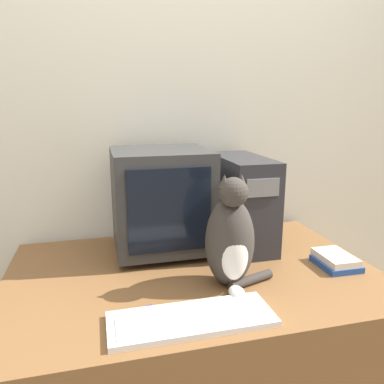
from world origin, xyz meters
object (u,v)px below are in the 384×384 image
object	(u,v)px
crt_monitor	(161,200)
pen	(130,311)
computer_tower	(241,201)
cat	(231,239)
keyboard	(192,319)
book_stack	(336,261)

from	to	relation	value
crt_monitor	pen	size ratio (longest dim) A/B	3.11
computer_tower	cat	xyz separation A→B (m)	(-0.18, -0.36, -0.03)
computer_tower	keyboard	size ratio (longest dim) A/B	0.87
computer_tower	cat	world-z (taller)	cat
crt_monitor	computer_tower	world-z (taller)	crt_monitor
keyboard	cat	distance (m)	0.31
computer_tower	book_stack	distance (m)	0.46
computer_tower	keyboard	xyz separation A→B (m)	(-0.37, -0.55, -0.19)
keyboard	pen	bearing A→B (deg)	150.86
cat	pen	world-z (taller)	cat
computer_tower	pen	xyz separation A→B (m)	(-0.54, -0.46, -0.20)
computer_tower	keyboard	distance (m)	0.69
pen	cat	bearing A→B (deg)	14.68
pen	keyboard	bearing A→B (deg)	-29.14
pen	crt_monitor	bearing A→B (deg)	68.62
computer_tower	keyboard	world-z (taller)	computer_tower
book_stack	cat	bearing A→B (deg)	-174.81
crt_monitor	book_stack	size ratio (longest dim) A/B	2.50
cat	pen	bearing A→B (deg)	-160.84
book_stack	keyboard	bearing A→B (deg)	-160.28
pen	book_stack	bearing A→B (deg)	9.43
keyboard	crt_monitor	bearing A→B (deg)	88.76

